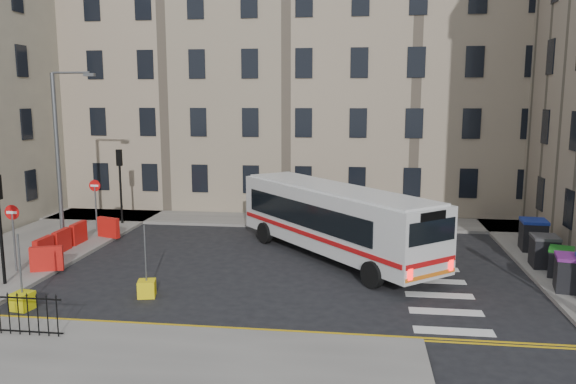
% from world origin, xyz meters
% --- Properties ---
extents(ground, '(120.00, 120.00, 0.00)m').
position_xyz_m(ground, '(0.00, 0.00, 0.00)').
color(ground, black).
rests_on(ground, ground).
extents(pavement_north, '(36.00, 3.20, 0.15)m').
position_xyz_m(pavement_north, '(-6.00, 8.60, 0.07)').
color(pavement_north, slate).
rests_on(pavement_north, ground).
extents(pavement_east, '(2.40, 26.00, 0.15)m').
position_xyz_m(pavement_east, '(9.00, 4.00, 0.07)').
color(pavement_east, slate).
rests_on(pavement_east, ground).
extents(pavement_west, '(6.00, 22.00, 0.15)m').
position_xyz_m(pavement_west, '(-14.00, 1.00, 0.07)').
color(pavement_west, slate).
rests_on(pavement_west, ground).
extents(pavement_sw, '(20.00, 6.00, 0.15)m').
position_xyz_m(pavement_sw, '(-7.00, -10.00, 0.07)').
color(pavement_sw, slate).
rests_on(pavement_sw, ground).
extents(terrace_north, '(38.30, 10.80, 17.20)m').
position_xyz_m(terrace_north, '(-7.00, 15.50, 8.62)').
color(terrace_north, gray).
rests_on(terrace_north, ground).
extents(traffic_light_nw, '(0.28, 0.22, 4.10)m').
position_xyz_m(traffic_light_nw, '(-12.00, 6.50, 2.87)').
color(traffic_light_nw, black).
rests_on(traffic_light_nw, pavement_west).
extents(streetlamp, '(0.50, 0.22, 8.14)m').
position_xyz_m(streetlamp, '(-13.00, 2.00, 4.34)').
color(streetlamp, '#595B5E').
rests_on(streetlamp, pavement_west).
extents(no_entry_north, '(0.60, 0.08, 3.00)m').
position_xyz_m(no_entry_north, '(-12.50, 4.50, 2.08)').
color(no_entry_north, '#595B5E').
rests_on(no_entry_north, pavement_west).
extents(no_entry_south, '(0.60, 0.08, 3.00)m').
position_xyz_m(no_entry_south, '(-12.50, -2.50, 2.08)').
color(no_entry_south, '#595B5E').
rests_on(no_entry_south, pavement_west).
extents(roadworks_barriers, '(1.66, 6.26, 1.00)m').
position_xyz_m(roadworks_barriers, '(-11.84, 0.50, 0.65)').
color(roadworks_barriers, red).
rests_on(roadworks_barriers, pavement_west).
extents(bus, '(9.31, 10.37, 3.10)m').
position_xyz_m(bus, '(-0.01, 1.60, 1.79)').
color(bus, silver).
rests_on(bus, ground).
extents(wheelie_bin_b, '(1.24, 1.36, 1.30)m').
position_xyz_m(wheelie_bin_b, '(8.63, -2.10, 0.80)').
color(wheelie_bin_b, black).
rests_on(wheelie_bin_b, pavement_east).
extents(wheelie_bin_c, '(1.20, 1.27, 1.13)m').
position_xyz_m(wheelie_bin_c, '(8.88, -0.38, 0.72)').
color(wheelie_bin_c, black).
rests_on(wheelie_bin_c, pavement_east).
extents(wheelie_bin_d, '(1.10, 1.24, 1.30)m').
position_xyz_m(wheelie_bin_d, '(8.65, 0.86, 0.81)').
color(wheelie_bin_d, black).
rests_on(wheelie_bin_d, pavement_east).
extents(wheelie_bin_e, '(1.22, 1.37, 1.41)m').
position_xyz_m(wheelie_bin_e, '(8.97, 3.52, 0.86)').
color(wheelie_bin_e, black).
rests_on(wheelie_bin_e, pavement_east).
extents(bollard_yellow, '(0.73, 0.73, 0.60)m').
position_xyz_m(bollard_yellow, '(-6.36, -4.28, 0.30)').
color(bollard_yellow, yellow).
rests_on(bollard_yellow, ground).
extents(bollard_chevron, '(0.69, 0.69, 0.60)m').
position_xyz_m(bollard_chevron, '(-10.00, -6.00, 0.30)').
color(bollard_chevron, '#C8C00B').
rests_on(bollard_chevron, ground).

